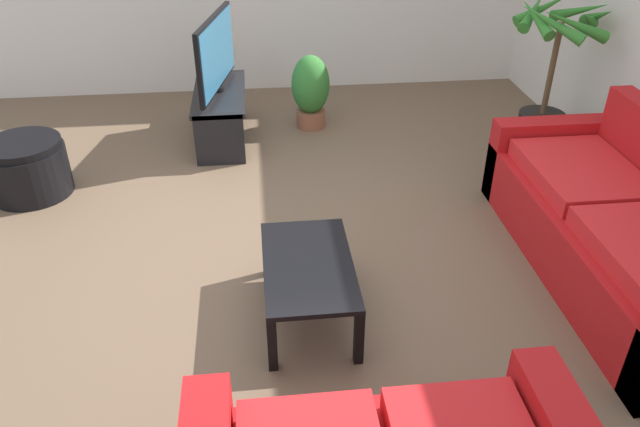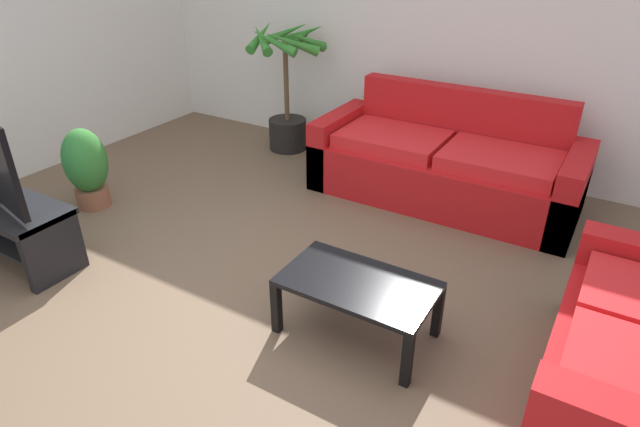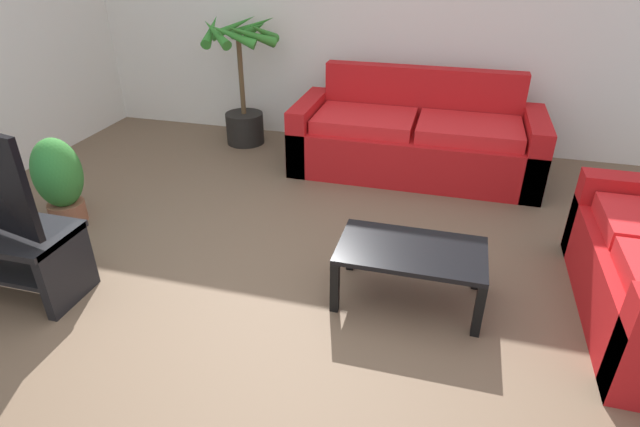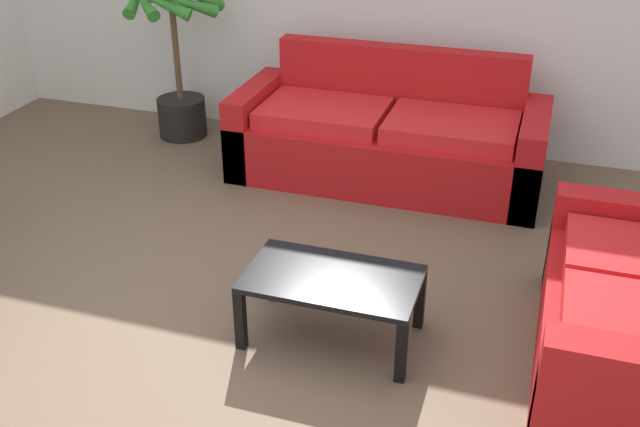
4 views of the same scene
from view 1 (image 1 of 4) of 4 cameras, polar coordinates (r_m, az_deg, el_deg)
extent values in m
plane|color=brown|center=(4.28, -6.22, -2.57)|extent=(6.60, 6.60, 0.00)
cube|color=red|center=(4.26, 25.65, -2.73)|extent=(2.22, 0.90, 0.42)
cube|color=red|center=(4.97, 20.42, 4.85)|extent=(0.18, 0.90, 0.62)
cube|color=red|center=(4.44, 23.10, 3.47)|extent=(0.89, 0.66, 0.12)
cube|color=black|center=(5.62, -9.33, 10.96)|extent=(1.10, 0.45, 0.04)
cube|color=black|center=(5.70, -9.13, 8.80)|extent=(1.02, 0.39, 0.03)
cube|color=black|center=(6.18, -9.02, 10.88)|extent=(0.06, 0.41, 0.45)
cube|color=black|center=(5.22, -9.30, 6.80)|extent=(0.06, 0.41, 0.45)
cube|color=black|center=(5.50, -9.67, 14.51)|extent=(1.07, 0.27, 0.61)
cube|color=teal|center=(5.49, -9.44, 14.51)|extent=(1.02, 0.22, 0.56)
cylinder|color=black|center=(5.60, -9.37, 11.34)|extent=(0.10, 0.10, 0.04)
cube|color=black|center=(3.44, -1.11, -4.80)|extent=(0.87, 0.50, 0.03)
cube|color=black|center=(3.87, -4.99, -3.58)|extent=(0.05, 0.05, 0.34)
cube|color=black|center=(3.24, -4.45, -12.00)|extent=(0.05, 0.05, 0.34)
cube|color=black|center=(3.90, 1.66, -3.17)|extent=(0.05, 0.05, 0.34)
cube|color=black|center=(3.27, 3.63, -11.41)|extent=(0.05, 0.05, 0.34)
cylinder|color=black|center=(5.80, 19.67, 7.27)|extent=(0.40, 0.40, 0.32)
cylinder|color=brown|center=(5.61, 20.71, 12.40)|extent=(0.05, 0.05, 0.78)
cone|color=#31802A|center=(5.25, 22.63, 15.86)|extent=(0.15, 0.56, 0.29)
cone|color=#31802A|center=(5.46, 23.65, 16.19)|extent=(0.37, 0.34, 0.24)
cone|color=#31802A|center=(5.58, 24.37, 16.35)|extent=(0.56, 0.19, 0.29)
cone|color=#31802A|center=(5.71, 22.93, 16.95)|extent=(0.47, 0.36, 0.27)
cone|color=#31802A|center=(5.70, 20.02, 17.49)|extent=(0.20, 0.53, 0.28)
cone|color=#31802A|center=(5.54, 19.16, 17.28)|extent=(0.44, 0.38, 0.27)
cone|color=#31802A|center=(5.36, 19.42, 16.77)|extent=(0.49, 0.17, 0.27)
cone|color=#31802A|center=(5.24, 20.75, 16.21)|extent=(0.43, 0.47, 0.29)
cylinder|color=brown|center=(5.93, -0.86, 8.85)|extent=(0.27, 0.27, 0.16)
ellipsoid|color=#327A2F|center=(5.80, -0.88, 11.88)|extent=(0.36, 0.36, 0.55)
cylinder|color=black|center=(5.24, -25.45, 3.57)|extent=(0.61, 0.61, 0.38)
cylinder|color=black|center=(5.15, -26.00, 5.71)|extent=(0.58, 0.58, 0.06)
camera|label=2|loc=(2.59, -57.20, 11.77)|focal=29.82mm
camera|label=3|loc=(3.53, -50.07, 14.62)|focal=28.65mm
camera|label=4|loc=(3.29, -65.52, 14.02)|focal=41.51mm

